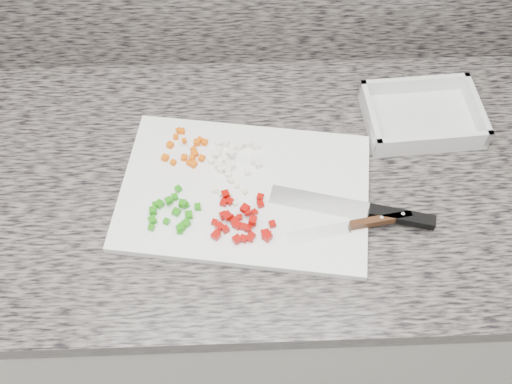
% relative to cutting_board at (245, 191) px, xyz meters
% --- Properties ---
extents(cabinet, '(3.92, 0.62, 0.86)m').
position_rel_cutting_board_xyz_m(cabinet, '(-0.02, 0.04, -0.48)').
color(cabinet, silver).
rests_on(cabinet, ground).
extents(countertop, '(3.96, 0.64, 0.04)m').
position_rel_cutting_board_xyz_m(countertop, '(-0.02, 0.04, -0.03)').
color(countertop, '#605A54').
rests_on(countertop, cabinet).
extents(cutting_board, '(0.48, 0.36, 0.01)m').
position_rel_cutting_board_xyz_m(cutting_board, '(0.00, 0.00, 0.00)').
color(cutting_board, white).
rests_on(cutting_board, countertop).
extents(carrot_pile, '(0.09, 0.10, 0.02)m').
position_rel_cutting_board_xyz_m(carrot_pile, '(-0.11, 0.09, 0.01)').
color(carrot_pile, '#EA5D05').
rests_on(carrot_pile, cutting_board).
extents(onion_pile, '(0.10, 0.09, 0.02)m').
position_rel_cutting_board_xyz_m(onion_pile, '(-0.02, 0.07, 0.01)').
color(onion_pile, white).
rests_on(onion_pile, cutting_board).
extents(green_pepper_pile, '(0.09, 0.10, 0.02)m').
position_rel_cutting_board_xyz_m(green_pepper_pile, '(-0.13, -0.05, 0.01)').
color(green_pepper_pile, '#1E880C').
rests_on(green_pepper_pile, cutting_board).
extents(red_pepper_pile, '(0.11, 0.11, 0.02)m').
position_rel_cutting_board_xyz_m(red_pepper_pile, '(-0.01, -0.07, 0.02)').
color(red_pepper_pile, '#A20602').
rests_on(red_pepper_pile, cutting_board).
extents(garlic_pile, '(0.06, 0.06, 0.01)m').
position_rel_cutting_board_xyz_m(garlic_pile, '(-0.03, -0.01, 0.01)').
color(garlic_pile, '#FAEFC1').
rests_on(garlic_pile, cutting_board).
extents(chef_knife, '(0.29, 0.10, 0.02)m').
position_rel_cutting_board_xyz_m(chef_knife, '(0.22, -0.06, 0.01)').
color(chef_knife, white).
rests_on(chef_knife, cutting_board).
extents(paring_knife, '(0.22, 0.05, 0.02)m').
position_rel_cutting_board_xyz_m(paring_knife, '(0.21, -0.08, 0.01)').
color(paring_knife, white).
rests_on(paring_knife, cutting_board).
extents(tray, '(0.23, 0.17, 0.05)m').
position_rel_cutting_board_xyz_m(tray, '(0.35, 0.16, 0.01)').
color(tray, silver).
rests_on(tray, countertop).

